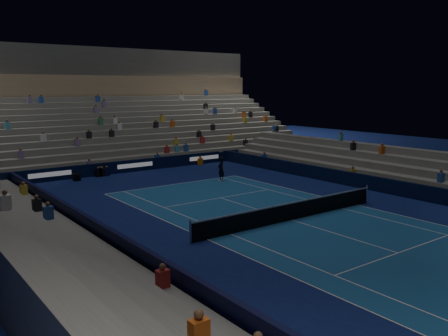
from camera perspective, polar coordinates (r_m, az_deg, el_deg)
The scene contains 11 objects.
ground at distance 25.78m, azimuth 8.08°, elevation -6.19°, with size 90.00×90.00×0.00m, color #0E1955.
court_surface at distance 25.78m, azimuth 8.08°, elevation -6.18°, with size 10.97×23.77×0.01m, color #194F8A.
sponsor_barrier_far at distance 40.58m, azimuth -10.65°, elevation 0.29°, with size 44.00×0.25×1.00m, color black.
sponsor_barrier_east at distance 33.07m, azimuth 20.11°, elevation -2.26°, with size 0.25×37.00×1.00m, color black.
sponsor_barrier_west at distance 20.26m, azimuth -12.00°, elevation -9.28°, with size 0.25×37.00×1.00m, color black.
grandstand_main at distance 48.81m, azimuth -15.69°, elevation 5.06°, with size 44.00×15.20×11.20m.
grandstand_east at distance 35.91m, azimuth 23.18°, elevation -0.87°, with size 5.00×37.00×2.50m.
grandstand_west at distance 19.03m, azimuth -21.68°, elevation -9.69°, with size 5.00×37.00×2.50m.
tennis_net at distance 25.65m, azimuth 8.10°, elevation -5.10°, with size 12.90×0.10×1.10m.
tennis_player at distance 35.87m, azimuth -0.37°, elevation -0.09°, with size 0.67×0.44×1.83m, color black.
broadcast_camera at distance 37.65m, azimuth -17.21°, elevation -1.02°, with size 0.48×0.90×0.57m.
Camera 1 is at (-17.61, -17.47, 7.01)m, focal length 38.21 mm.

